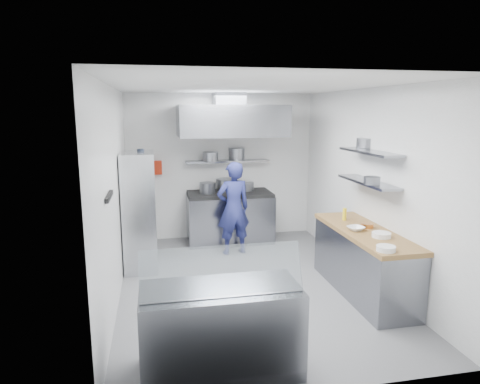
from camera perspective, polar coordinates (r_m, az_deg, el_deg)
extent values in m
plane|color=#59595B|center=(6.36, 1.08, -12.15)|extent=(5.00, 5.00, 0.00)
plane|color=silver|center=(5.86, 1.18, 13.93)|extent=(5.00, 5.00, 0.00)
cube|color=white|center=(8.38, -2.55, 3.41)|extent=(3.60, 2.80, 0.02)
cube|color=white|center=(3.62, 9.71, -6.75)|extent=(3.60, 2.80, 0.02)
cube|color=white|center=(5.84, -16.38, -0.29)|extent=(2.80, 5.00, 0.02)
cube|color=white|center=(6.58, 16.64, 0.90)|extent=(2.80, 5.00, 0.02)
cube|color=gray|center=(8.19, -1.37, -3.53)|extent=(1.60, 0.80, 0.90)
cube|color=black|center=(8.09, -1.39, -0.24)|extent=(1.57, 0.78, 0.06)
cylinder|color=slate|center=(7.99, -4.37, 0.55)|extent=(0.30, 0.30, 0.20)
cylinder|color=slate|center=(8.20, -2.10, 0.98)|extent=(0.32, 0.32, 0.24)
cylinder|color=slate|center=(8.25, 0.91, 0.76)|extent=(0.27, 0.27, 0.16)
cube|color=gray|center=(8.23, -1.69, 4.11)|extent=(1.60, 0.30, 0.04)
cylinder|color=slate|center=(8.00, -3.97, 4.69)|extent=(0.29, 0.29, 0.18)
cylinder|color=slate|center=(8.34, -0.45, 5.11)|extent=(0.31, 0.31, 0.22)
cube|color=gray|center=(7.76, -1.21, 9.49)|extent=(1.90, 1.15, 0.55)
cube|color=slate|center=(7.99, -1.51, 12.25)|extent=(0.55, 0.55, 0.24)
cube|color=#AA220D|center=(8.23, -11.13, 3.21)|extent=(0.22, 0.10, 0.26)
imported|color=navy|center=(7.42, -0.89, -2.18)|extent=(0.65, 0.49, 1.62)
cube|color=silver|center=(6.93, -13.23, -2.46)|extent=(0.50, 0.90, 1.85)
cube|color=white|center=(6.93, -13.19, -3.51)|extent=(0.15, 0.19, 0.17)
cube|color=yellow|center=(7.25, -13.26, 1.15)|extent=(0.15, 0.20, 0.18)
cylinder|color=black|center=(6.89, -13.10, 4.86)|extent=(0.11, 0.11, 0.18)
cube|color=black|center=(4.93, -17.05, -0.56)|extent=(0.04, 0.55, 0.05)
cube|color=gray|center=(6.16, 16.09, -9.17)|extent=(0.62, 2.00, 0.84)
cube|color=olive|center=(6.03, 16.32, -5.14)|extent=(0.65, 2.04, 0.06)
cylinder|color=white|center=(5.20, 18.88, -7.15)|extent=(0.22, 0.22, 0.06)
cylinder|color=white|center=(5.74, 18.34, -5.45)|extent=(0.24, 0.24, 0.06)
cylinder|color=#C37837|center=(6.13, 16.59, -4.30)|extent=(0.17, 0.17, 0.06)
cylinder|color=yellow|center=(6.44, 13.76, -2.88)|extent=(0.06, 0.06, 0.18)
imported|color=white|center=(5.95, 15.18, -4.72)|extent=(0.26, 0.26, 0.05)
cube|color=gray|center=(6.22, 16.67, 1.29)|extent=(0.30, 1.30, 0.04)
cube|color=gray|center=(6.17, 16.88, 5.13)|extent=(0.30, 1.30, 0.04)
cylinder|color=slate|center=(5.93, 17.19, 1.48)|extent=(0.22, 0.22, 0.10)
cylinder|color=slate|center=(6.60, 16.45, 6.29)|extent=(0.28, 0.28, 0.14)
cube|color=gray|center=(4.29, -2.56, -17.89)|extent=(1.50, 0.70, 0.85)
cube|color=silver|center=(3.91, -2.37, -10.41)|extent=(1.47, 0.19, 0.42)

